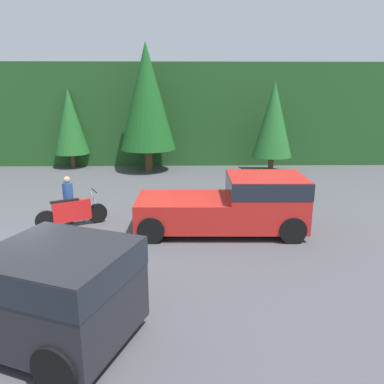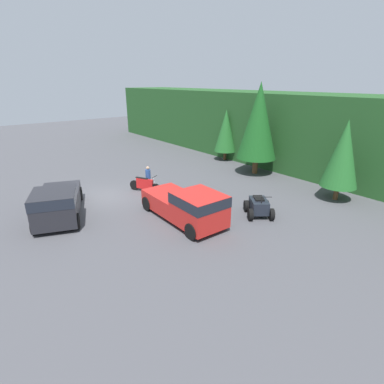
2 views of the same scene
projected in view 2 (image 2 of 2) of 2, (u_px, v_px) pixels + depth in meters
ground_plane at (104, 197)px, 18.95m from camera, size 80.00×80.00×0.00m
hillside_backdrop at (268, 127)px, 27.20m from camera, size 44.00×6.00×5.97m
tree_left at (226, 131)px, 26.92m from camera, size 2.00×2.00×4.54m
tree_mid_left at (258, 121)px, 22.43m from camera, size 3.03×3.03×6.88m
tree_mid_right at (343, 154)px, 17.61m from camera, size 2.15×2.15×4.88m
pickup_truck_red at (188, 205)px, 15.31m from camera, size 5.27×2.26×1.82m
pickup_truck_second at (57, 202)px, 15.69m from camera, size 5.49×3.76×1.82m
dirt_bike at (145, 185)px, 19.70m from camera, size 2.10×1.21×1.16m
quad_atv at (259, 207)px, 16.23m from camera, size 2.23×2.14×1.28m
rider_person at (148, 177)px, 19.95m from camera, size 0.45×0.45×1.62m
traffic_cone at (205, 191)px, 19.20m from camera, size 0.42×0.42×0.55m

